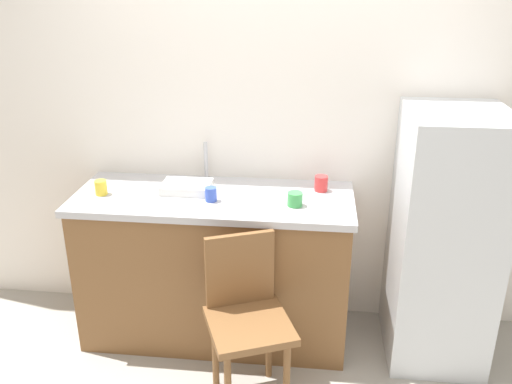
{
  "coord_description": "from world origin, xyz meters",
  "views": [
    {
      "loc": [
        0.26,
        -2.18,
        2.12
      ],
      "look_at": [
        -0.05,
        0.6,
        0.98
      ],
      "focal_mm": 38.33,
      "sensor_mm": 36.0,
      "label": 1
    }
  ],
  "objects": [
    {
      "name": "cup_green",
      "position": [
        0.17,
        0.55,
        0.96
      ],
      "size": [
        0.08,
        0.08,
        0.08
      ],
      "primitive_type": "cylinder",
      "color": "green",
      "rests_on": "countertop"
    },
    {
      "name": "cup_blue",
      "position": [
        -0.3,
        0.56,
        0.97
      ],
      "size": [
        0.07,
        0.07,
        0.08
      ],
      "primitive_type": "cylinder",
      "color": "blue",
      "rests_on": "countertop"
    },
    {
      "name": "back_wall",
      "position": [
        0.0,
        1.0,
        1.3
      ],
      "size": [
        4.8,
        0.1,
        2.61
      ],
      "primitive_type": "cube",
      "color": "white",
      "rests_on": "ground_plane"
    },
    {
      "name": "cup_yellow",
      "position": [
        -0.94,
        0.59,
        0.97
      ],
      "size": [
        0.07,
        0.07,
        0.08
      ],
      "primitive_type": "cylinder",
      "color": "yellow",
      "rests_on": "countertop"
    },
    {
      "name": "faucet",
      "position": [
        -0.39,
        0.9,
        1.04
      ],
      "size": [
        0.02,
        0.02,
        0.23
      ],
      "primitive_type": "cylinder",
      "color": "#B7B7BC",
      "rests_on": "countertop"
    },
    {
      "name": "refrigerator",
      "position": [
        0.99,
        0.63,
        0.73
      ],
      "size": [
        0.53,
        0.63,
        1.45
      ],
      "primitive_type": "cube",
      "color": "silver",
      "rests_on": "ground_plane"
    },
    {
      "name": "countertop",
      "position": [
        -0.3,
        0.65,
        0.91
      ],
      "size": [
        1.59,
        0.64,
        0.04
      ],
      "primitive_type": "cube",
      "color": "#B7B7BC",
      "rests_on": "cabinet_base"
    },
    {
      "name": "cabinet_base",
      "position": [
        -0.3,
        0.65,
        0.44
      ],
      "size": [
        1.55,
        0.6,
        0.89
      ],
      "primitive_type": "cube",
      "color": "brown",
      "rests_on": "ground_plane"
    },
    {
      "name": "chair",
      "position": [
        -0.05,
        0.13,
        0.5
      ],
      "size": [
        0.52,
        0.52,
        0.89
      ],
      "rotation": [
        0.0,
        0.0,
        0.39
      ],
      "color": "brown",
      "rests_on": "ground_plane"
    },
    {
      "name": "cup_red",
      "position": [
        0.31,
        0.78,
        0.97
      ],
      "size": [
        0.08,
        0.08,
        0.09
      ],
      "primitive_type": "cylinder",
      "color": "red",
      "rests_on": "countertop"
    },
    {
      "name": "dish_tray",
      "position": [
        -0.47,
        0.69,
        0.95
      ],
      "size": [
        0.28,
        0.2,
        0.05
      ],
      "primitive_type": "cube",
      "color": "white",
      "rests_on": "countertop"
    }
  ]
}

